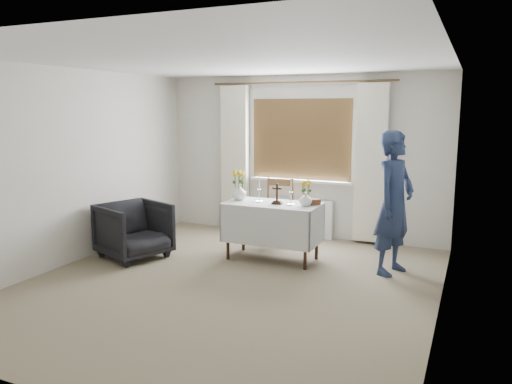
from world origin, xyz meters
TOP-DOWN VIEW (x-y plane):
  - ground at (0.00, 0.00)m, footprint 5.00×5.00m
  - altar_table at (0.09, 1.11)m, footprint 1.24×0.64m
  - wooden_chair at (-0.16, 1.88)m, footprint 0.48×0.48m
  - armchair at (-1.64, 0.43)m, footprint 1.06×1.04m
  - person at (1.63, 1.19)m, footprint 0.61×0.74m
  - radiator at (0.00, 2.42)m, footprint 1.10×0.10m
  - wooden_cross at (0.16, 1.07)m, footprint 0.14×0.10m
  - candlestick_left at (-0.12, 1.14)m, footprint 0.11×0.11m
  - candlestick_right at (0.35, 1.09)m, footprint 0.10×0.10m
  - flower_vase_left at (-0.42, 1.15)m, footprint 0.27×0.27m
  - flower_vase_right at (0.54, 1.11)m, footprint 0.18×0.18m
  - wicker_basket at (0.59, 1.26)m, footprint 0.24×0.24m

SIDE VIEW (x-z plane):
  - ground at x=0.00m, z-range 0.00..0.00m
  - radiator at x=0.00m, z-range 0.00..0.60m
  - armchair at x=-1.64m, z-range 0.00..0.75m
  - altar_table at x=0.09m, z-range 0.00..0.76m
  - wooden_chair at x=-0.16m, z-range 0.00..0.96m
  - wicker_basket at x=0.59m, z-range 0.76..0.84m
  - flower_vase_right at x=0.54m, z-range 0.76..0.94m
  - person at x=1.63m, z-range 0.00..1.74m
  - flower_vase_left at x=-0.42m, z-range 0.76..0.98m
  - wooden_cross at x=0.16m, z-range 0.76..1.04m
  - candlestick_left at x=-0.12m, z-range 0.76..1.11m
  - candlestick_right at x=0.35m, z-range 0.76..1.11m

